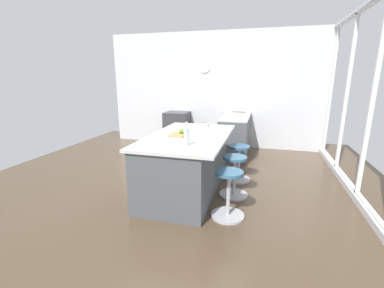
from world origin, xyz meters
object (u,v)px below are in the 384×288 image
stool_by_window (238,164)px  stool_near_camera (228,196)px  cutting_board (178,134)px  fruit_bowl (203,124)px  oven_range (177,129)px  apple_green (181,131)px  kitchen_island (186,163)px  stool_middle (234,177)px  water_bottle (187,136)px

stool_by_window → stool_near_camera: 1.31m
cutting_board → fruit_bowl: (-0.80, 0.19, 0.03)m
oven_range → cutting_board: (2.75, 0.95, 0.48)m
stool_near_camera → fruit_bowl: size_ratio=2.80×
oven_range → apple_green: apple_green is taller
oven_range → fruit_bowl: fruit_bowl is taller
cutting_board → kitchen_island: bearing=111.7°
stool_by_window → stool_middle: bearing=0.0°
kitchen_island → stool_near_camera: 1.02m
oven_range → stool_near_camera: (3.36, 1.82, -0.15)m
kitchen_island → stool_near_camera: size_ratio=3.27×
stool_middle → fruit_bowl: size_ratio=2.80×
fruit_bowl → stool_near_camera: bearing=25.7°
cutting_board → water_bottle: (0.56, 0.30, 0.11)m
stool_middle → stool_near_camera: 0.66m
apple_green → stool_middle: bearing=90.5°
kitchen_island → stool_by_window: bearing=130.5°
stool_near_camera → apple_green: apple_green is taller
stool_near_camera → apple_green: size_ratio=8.25×
stool_near_camera → fruit_bowl: (-1.41, -0.68, 0.66)m
oven_range → stool_by_window: oven_range is taller
kitchen_island → fruit_bowl: size_ratio=9.16×
oven_range → apple_green: (2.71, 0.98, 0.53)m
stool_middle → fruit_bowl: bearing=-138.1°
stool_by_window → cutting_board: (0.70, -0.88, 0.63)m
cutting_board → water_bottle: size_ratio=1.15×
cutting_board → water_bottle: water_bottle is taller
stool_near_camera → apple_green: bearing=-127.5°
cutting_board → apple_green: (-0.04, 0.03, 0.05)m
stool_by_window → cutting_board: bearing=-51.4°
stool_by_window → water_bottle: bearing=-24.6°
stool_near_camera → apple_green: 1.26m
stool_middle → stool_near_camera: size_ratio=1.00×
oven_range → stool_by_window: (2.05, 1.82, -0.15)m
stool_near_camera → water_bottle: size_ratio=2.03×
stool_near_camera → fruit_bowl: bearing=-154.3°
oven_range → apple_green: size_ratio=11.65×
stool_middle → stool_near_camera: (0.66, 0.00, 0.00)m
stool_by_window → stool_near_camera: size_ratio=1.00×
water_bottle → stool_middle: bearing=136.4°
oven_range → stool_by_window: bearing=41.7°
apple_green → oven_range: bearing=-160.1°
kitchen_island → fruit_bowl: fruit_bowl is taller
stool_by_window → fruit_bowl: bearing=-98.7°
apple_green → stool_near_camera: bearing=52.5°
stool_middle → water_bottle: size_ratio=2.03×
stool_middle → cutting_board: size_ratio=1.76×
stool_middle → water_bottle: (0.61, -0.58, 0.74)m
kitchen_island → fruit_bowl: (-0.76, 0.09, 0.50)m
stool_by_window → fruit_bowl: 0.95m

